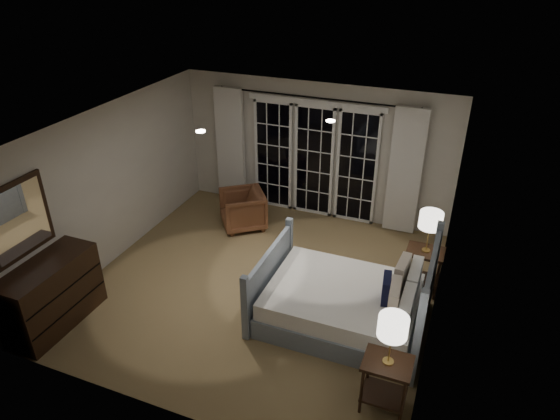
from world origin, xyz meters
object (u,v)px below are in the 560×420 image
at_px(dresser, 52,294).
at_px(bed, 347,303).
at_px(lamp_right, 431,220).
at_px(armchair, 243,210).
at_px(nightstand_right, 424,264).
at_px(lamp_left, 393,327).
at_px(nightstand_left, 386,378).

bearing_deg(dresser, bed, 21.75).
xyz_separation_m(lamp_right, armchair, (-3.26, 0.72, -0.84)).
bearing_deg(nightstand_right, lamp_right, 180.00).
distance_m(bed, lamp_left, 1.66).
bearing_deg(lamp_left, lamp_right, 87.77).
height_order(lamp_left, dresser, lamp_left).
height_order(lamp_left, armchair, lamp_left).
bearing_deg(dresser, nightstand_right, 29.82).
distance_m(nightstand_right, armchair, 3.34).
height_order(bed, lamp_left, lamp_left).
bearing_deg(lamp_left, dresser, -176.95).
xyz_separation_m(nightstand_right, armchair, (-3.26, 0.72, -0.11)).
bearing_deg(nightstand_left, lamp_left, 90.00).
bearing_deg(bed, lamp_right, 53.00).
bearing_deg(bed, armchair, 142.82).
xyz_separation_m(bed, armchair, (-2.42, 1.83, 0.02)).
relative_size(bed, lamp_left, 3.60).
distance_m(lamp_left, armchair, 4.48).
bearing_deg(nightstand_left, bed, 121.62).
xyz_separation_m(lamp_left, lamp_right, (0.09, 2.34, 0.03)).
height_order(lamp_right, armchair, lamp_right).
relative_size(bed, armchair, 2.88).
relative_size(nightstand_right, lamp_right, 1.09).
xyz_separation_m(nightstand_left, lamp_left, (0.00, 0.00, 0.71)).
xyz_separation_m(nightstand_left, dresser, (-4.40, -0.23, 0.03)).
bearing_deg(lamp_left, nightstand_left, -90.00).
height_order(lamp_right, dresser, lamp_right).
distance_m(nightstand_left, lamp_left, 0.71).
xyz_separation_m(lamp_left, armchair, (-3.17, 3.05, -0.81)).
height_order(bed, armchair, bed).
height_order(bed, nightstand_right, bed).
bearing_deg(armchair, nightstand_left, 9.08).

